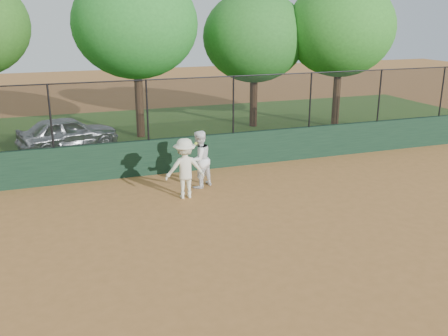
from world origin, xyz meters
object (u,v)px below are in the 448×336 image
object	(u,v)px
parked_car	(68,133)
tree_2	(135,24)
player_second	(199,159)
player_main	(185,168)
tree_3	(255,37)
tree_4	(341,29)

from	to	relation	value
parked_car	tree_2	world-z (taller)	tree_2
player_second	player_main	size ratio (longest dim) A/B	1.00
player_main	tree_2	xyz separation A→B (m)	(0.17, 8.04, 3.89)
player_main	tree_3	distance (m)	10.66
parked_car	player_main	size ratio (longest dim) A/B	2.17
player_main	tree_3	size ratio (longest dim) A/B	0.29
player_second	tree_2	distance (m)	8.27
parked_car	player_main	distance (m)	7.54
player_second	tree_4	size ratio (longest dim) A/B	0.27
player_main	tree_3	bearing A→B (deg)	55.79
player_main	tree_3	world-z (taller)	tree_3
tree_2	tree_4	size ratio (longest dim) A/B	1.04
tree_2	tree_3	world-z (taller)	tree_2
parked_car	tree_2	bearing A→B (deg)	-85.50
player_second	tree_4	bearing A→B (deg)	-173.58
parked_car	tree_3	distance (m)	9.44
tree_3	parked_car	bearing A→B (deg)	-170.48
player_main	tree_4	xyz separation A→B (m)	(9.38, 6.99, 3.66)
parked_car	tree_4	size ratio (longest dim) A/B	0.58
tree_2	player_second	bearing A→B (deg)	-86.22
tree_3	tree_2	bearing A→B (deg)	-176.40
player_second	tree_4	xyz separation A→B (m)	(8.72, 6.24, 3.66)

